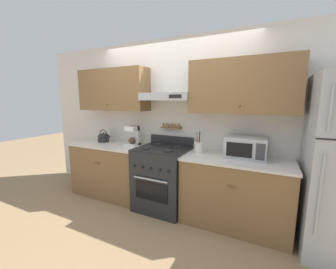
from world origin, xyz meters
name	(u,v)px	position (x,y,z in m)	size (l,w,h in m)	color
ground_plane	(153,217)	(0.00, 0.00, 0.00)	(16.00, 16.00, 0.00)	#937551
wall_back	(172,111)	(0.01, 0.61, 1.46)	(5.20, 0.46, 2.55)	silver
counter_left	(111,169)	(-1.02, 0.33, 0.45)	(1.30, 0.65, 0.89)	brown
counter_right	(235,192)	(1.04, 0.33, 0.45)	(1.34, 0.65, 0.89)	brown
stove_range	(163,178)	(0.00, 0.30, 0.47)	(0.74, 0.70, 1.06)	#232326
tea_kettle	(104,137)	(-1.23, 0.41, 0.97)	(0.25, 0.19, 0.22)	#232326
coffee_maker	(134,135)	(-0.60, 0.44, 1.05)	(0.18, 0.21, 0.31)	white
microwave	(246,147)	(1.14, 0.43, 1.03)	(0.49, 0.36, 0.27)	#ADAFB5
utensil_crock	(199,147)	(0.52, 0.41, 0.97)	(0.13, 0.13, 0.30)	silver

